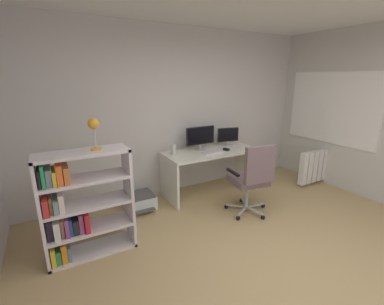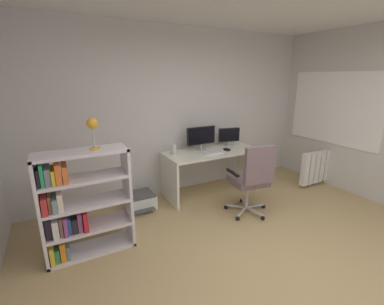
{
  "view_description": "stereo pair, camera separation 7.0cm",
  "coord_description": "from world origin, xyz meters",
  "px_view_note": "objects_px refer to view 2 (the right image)",
  "views": [
    {
      "loc": [
        -1.92,
        -1.43,
        1.92
      ],
      "look_at": [
        -0.12,
        1.78,
        0.86
      ],
      "focal_mm": 24.59,
      "sensor_mm": 36.0,
      "label": 1
    },
    {
      "loc": [
        -1.86,
        -1.46,
        1.92
      ],
      "look_at": [
        -0.12,
        1.78,
        0.86
      ],
      "focal_mm": 24.59,
      "sensor_mm": 36.0,
      "label": 2
    }
  ],
  "objects_px": {
    "monitor_secondary": "(229,136)",
    "desk": "(212,162)",
    "computer_mouse": "(227,150)",
    "monitor_main": "(201,137)",
    "desk_lamp": "(93,127)",
    "radiator": "(323,166)",
    "printer": "(139,201)",
    "keyboard": "(213,152)",
    "bookshelf": "(76,207)",
    "office_chair": "(252,177)",
    "desktop_speaker": "(174,149)"
  },
  "relations": [
    {
      "from": "computer_mouse",
      "to": "desktop_speaker",
      "type": "xyz_separation_m",
      "value": [
        -0.87,
        0.19,
        0.07
      ]
    },
    {
      "from": "monitor_secondary",
      "to": "printer",
      "type": "distance_m",
      "value": 1.88
    },
    {
      "from": "office_chair",
      "to": "desk_lamp",
      "type": "xyz_separation_m",
      "value": [
        -1.99,
        0.23,
        0.84
      ]
    },
    {
      "from": "desk_lamp",
      "to": "radiator",
      "type": "xyz_separation_m",
      "value": [
        3.92,
        0.05,
        -1.08
      ]
    },
    {
      "from": "keyboard",
      "to": "radiator",
      "type": "xyz_separation_m",
      "value": [
        2.07,
        -0.52,
        -0.4
      ]
    },
    {
      "from": "desktop_speaker",
      "to": "office_chair",
      "type": "xyz_separation_m",
      "value": [
        0.72,
        -1.01,
        -0.24
      ]
    },
    {
      "from": "desk",
      "to": "monitor_main",
      "type": "bearing_deg",
      "value": 133.15
    },
    {
      "from": "monitor_secondary",
      "to": "radiator",
      "type": "relative_size",
      "value": 0.37
    },
    {
      "from": "bookshelf",
      "to": "printer",
      "type": "bearing_deg",
      "value": 39.39
    },
    {
      "from": "office_chair",
      "to": "computer_mouse",
      "type": "bearing_deg",
      "value": 79.7
    },
    {
      "from": "monitor_main",
      "to": "keyboard",
      "type": "relative_size",
      "value": 1.53
    },
    {
      "from": "bookshelf",
      "to": "radiator",
      "type": "height_order",
      "value": "bookshelf"
    },
    {
      "from": "monitor_main",
      "to": "radiator",
      "type": "xyz_separation_m",
      "value": [
        2.14,
        -0.77,
        -0.62
      ]
    },
    {
      "from": "monitor_secondary",
      "to": "desktop_speaker",
      "type": "xyz_separation_m",
      "value": [
        -1.08,
        -0.05,
        -0.09
      ]
    },
    {
      "from": "monitor_secondary",
      "to": "monitor_main",
      "type": "bearing_deg",
      "value": -179.99
    },
    {
      "from": "monitor_main",
      "to": "printer",
      "type": "distance_m",
      "value": 1.42
    },
    {
      "from": "desk",
      "to": "printer",
      "type": "bearing_deg",
      "value": 177.6
    },
    {
      "from": "desktop_speaker",
      "to": "radiator",
      "type": "bearing_deg",
      "value": -15.31
    },
    {
      "from": "printer",
      "to": "office_chair",
      "type": "bearing_deg",
      "value": -36.19
    },
    {
      "from": "monitor_main",
      "to": "monitor_secondary",
      "type": "distance_m",
      "value": 0.57
    },
    {
      "from": "monitor_secondary",
      "to": "keyboard",
      "type": "relative_size",
      "value": 1.14
    },
    {
      "from": "bookshelf",
      "to": "radiator",
      "type": "distance_m",
      "value": 4.18
    },
    {
      "from": "desk",
      "to": "office_chair",
      "type": "relative_size",
      "value": 1.49
    },
    {
      "from": "monitor_secondary",
      "to": "desk",
      "type": "bearing_deg",
      "value": -162.82
    },
    {
      "from": "radiator",
      "to": "bookshelf",
      "type": "bearing_deg",
      "value": -179.27
    },
    {
      "from": "monitor_main",
      "to": "bookshelf",
      "type": "bearing_deg",
      "value": -157.84
    },
    {
      "from": "desk",
      "to": "printer",
      "type": "height_order",
      "value": "desk"
    },
    {
      "from": "bookshelf",
      "to": "radiator",
      "type": "relative_size",
      "value": 1.13
    },
    {
      "from": "monitor_secondary",
      "to": "computer_mouse",
      "type": "xyz_separation_m",
      "value": [
        -0.21,
        -0.24,
        -0.16
      ]
    },
    {
      "from": "radiator",
      "to": "desktop_speaker",
      "type": "bearing_deg",
      "value": 164.69
    },
    {
      "from": "office_chair",
      "to": "monitor_main",
      "type": "bearing_deg",
      "value": 101.12
    },
    {
      "from": "keyboard",
      "to": "bookshelf",
      "type": "distance_m",
      "value": 2.19
    },
    {
      "from": "monitor_secondary",
      "to": "computer_mouse",
      "type": "height_order",
      "value": "monitor_secondary"
    },
    {
      "from": "monitor_secondary",
      "to": "bookshelf",
      "type": "height_order",
      "value": "bookshelf"
    },
    {
      "from": "desk",
      "to": "desktop_speaker",
      "type": "distance_m",
      "value": 0.7
    },
    {
      "from": "keyboard",
      "to": "radiator",
      "type": "distance_m",
      "value": 2.17
    },
    {
      "from": "radiator",
      "to": "printer",
      "type": "bearing_deg",
      "value": 168.06
    },
    {
      "from": "computer_mouse",
      "to": "desktop_speaker",
      "type": "relative_size",
      "value": 0.59
    },
    {
      "from": "desk",
      "to": "desk_lamp",
      "type": "xyz_separation_m",
      "value": [
        -1.91,
        -0.69,
        0.87
      ]
    },
    {
      "from": "monitor_main",
      "to": "desk_lamp",
      "type": "distance_m",
      "value": 2.02
    },
    {
      "from": "monitor_secondary",
      "to": "office_chair",
      "type": "height_order",
      "value": "monitor_secondary"
    },
    {
      "from": "bookshelf",
      "to": "printer",
      "type": "distance_m",
      "value": 1.26
    },
    {
      "from": "office_chair",
      "to": "printer",
      "type": "xyz_separation_m",
      "value": [
        -1.34,
        0.98,
        -0.48
      ]
    },
    {
      "from": "keyboard",
      "to": "printer",
      "type": "height_order",
      "value": "keyboard"
    },
    {
      "from": "desk",
      "to": "monitor_main",
      "type": "distance_m",
      "value": 0.46
    },
    {
      "from": "computer_mouse",
      "to": "radiator",
      "type": "height_order",
      "value": "computer_mouse"
    },
    {
      "from": "desk",
      "to": "radiator",
      "type": "xyz_separation_m",
      "value": [
        2.01,
        -0.64,
        -0.2
      ]
    },
    {
      "from": "bookshelf",
      "to": "monitor_main",
      "type": "bearing_deg",
      "value": 22.16
    },
    {
      "from": "keyboard",
      "to": "office_chair",
      "type": "xyz_separation_m",
      "value": [
        0.13,
        -0.8,
        -0.16
      ]
    },
    {
      "from": "monitor_secondary",
      "to": "desk_lamp",
      "type": "xyz_separation_m",
      "value": [
        -2.35,
        -0.83,
        0.5
      ]
    }
  ]
}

